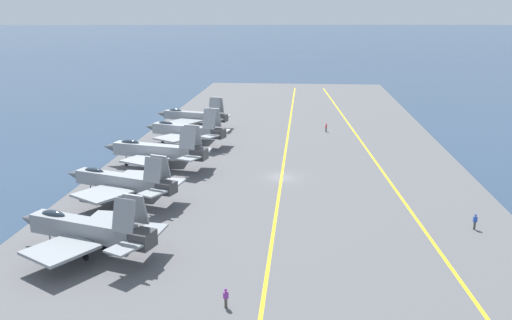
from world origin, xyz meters
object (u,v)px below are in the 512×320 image
at_px(crew_blue_vest, 475,221).
at_px(parked_jet_nearest, 86,229).
at_px(crew_purple_vest, 226,297).
at_px(parked_jet_third, 155,151).
at_px(parked_jet_second, 121,181).
at_px(crew_red_vest, 326,127).
at_px(parked_jet_fifth, 193,116).
at_px(parked_jet_fourth, 185,130).

bearing_deg(crew_blue_vest, parked_jet_nearest, 103.65).
height_order(parked_jet_nearest, crew_purple_vest, parked_jet_nearest).
xyz_separation_m(parked_jet_nearest, parked_jet_third, (29.44, 1.26, 0.21)).
height_order(parked_jet_second, crew_red_vest, parked_jet_second).
xyz_separation_m(crew_blue_vest, crew_red_vest, (47.90, 14.08, -0.06)).
relative_size(crew_purple_vest, crew_red_vest, 1.00).
bearing_deg(crew_blue_vest, parked_jet_fifth, 39.65).
height_order(crew_purple_vest, crew_blue_vest, crew_blue_vest).
relative_size(parked_jet_fourth, parked_jet_fifth, 1.02).
height_order(parked_jet_fourth, parked_jet_fifth, parked_jet_fourth).
bearing_deg(parked_jet_third, parked_jet_fifth, 0.52).
distance_m(parked_jet_nearest, parked_jet_fifth, 58.25).
xyz_separation_m(crew_purple_vest, crew_blue_vest, (18.10, -24.20, 0.05)).
bearing_deg(parked_jet_second, crew_blue_vest, -97.42).
bearing_deg(parked_jet_fifth, parked_jet_second, 179.99).
bearing_deg(crew_purple_vest, parked_jet_second, 34.79).
relative_size(parked_jet_fourth, crew_purple_vest, 9.53).
distance_m(crew_blue_vest, crew_red_vest, 49.93).
xyz_separation_m(parked_jet_third, crew_blue_vest, (-19.99, -40.17, -1.75)).
distance_m(parked_jet_fourth, crew_red_vest, 28.23).
relative_size(parked_jet_nearest, parked_jet_fifth, 1.00).
xyz_separation_m(parked_jet_second, parked_jet_fourth, (29.32, -1.53, 0.05)).
height_order(parked_jet_second, crew_blue_vest, parked_jet_second).
xyz_separation_m(parked_jet_nearest, crew_blue_vest, (9.45, -38.92, -1.54)).
distance_m(parked_jet_fifth, crew_red_vest, 26.41).
distance_m(parked_jet_nearest, crew_red_vest, 62.52).
relative_size(parked_jet_second, parked_jet_third, 0.94).
distance_m(parked_jet_second, parked_jet_fifth, 43.52).
relative_size(parked_jet_fourth, crew_blue_vest, 9.00).
height_order(parked_jet_third, parked_jet_fourth, parked_jet_fourth).
bearing_deg(parked_jet_fifth, parked_jet_fourth, -173.87).
xyz_separation_m(parked_jet_fourth, crew_purple_vest, (-52.69, -14.71, -1.75)).
bearing_deg(crew_purple_vest, crew_red_vest, -8.72).
bearing_deg(parked_jet_third, crew_red_vest, -43.07).
height_order(parked_jet_second, crew_purple_vest, parked_jet_second).
distance_m(parked_jet_nearest, parked_jet_second, 14.80).
height_order(parked_jet_third, crew_red_vest, parked_jet_third).
bearing_deg(parked_jet_second, crew_purple_vest, -145.21).
bearing_deg(parked_jet_fifth, parked_jet_nearest, -178.51).
height_order(parked_jet_nearest, crew_blue_vest, parked_jet_nearest).
height_order(parked_jet_fourth, crew_purple_vest, parked_jet_fourth).
bearing_deg(parked_jet_nearest, crew_purple_vest, -120.46).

